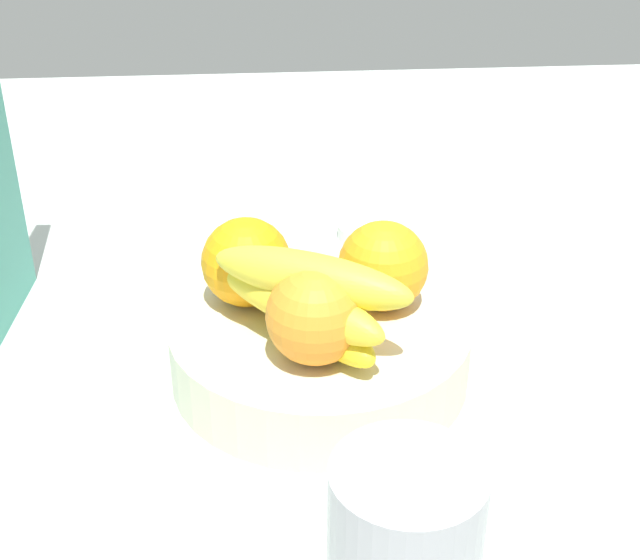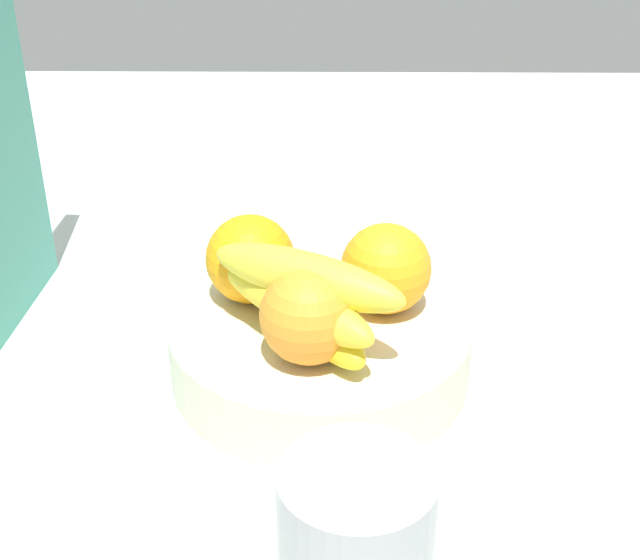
# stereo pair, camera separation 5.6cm
# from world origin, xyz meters

# --- Properties ---
(ground_plane) EXTENTS (1.80, 1.40, 0.03)m
(ground_plane) POSITION_xyz_m (0.00, 0.00, -0.01)
(ground_plane) COLOR #ABB8B2
(fruit_bowl) EXTENTS (0.26, 0.26, 0.06)m
(fruit_bowl) POSITION_xyz_m (-0.03, -0.02, 0.03)
(fruit_bowl) COLOR beige
(fruit_bowl) RESTS_ON ground_plane
(orange_front_left) EXTENTS (0.08, 0.08, 0.08)m
(orange_front_left) POSITION_xyz_m (-0.01, -0.08, 0.10)
(orange_front_left) COLOR orange
(orange_front_left) RESTS_ON fruit_bowl
(orange_front_right) EXTENTS (0.08, 0.08, 0.08)m
(orange_front_right) POSITION_xyz_m (0.01, 0.04, 0.10)
(orange_front_right) COLOR orange
(orange_front_right) RESTS_ON fruit_bowl
(orange_center) EXTENTS (0.08, 0.08, 0.08)m
(orange_center) POSITION_xyz_m (-0.09, -0.01, 0.10)
(orange_center) COLOR orange
(orange_center) RESTS_ON fruit_bowl
(banana_bunch) EXTENTS (0.17, 0.17, 0.08)m
(banana_bunch) POSITION_xyz_m (-0.06, -0.01, 0.10)
(banana_bunch) COLOR yellow
(banana_bunch) RESTS_ON fruit_bowl
(jar_lid) EXTENTS (0.07, 0.07, 0.02)m
(jar_lid) POSITION_xyz_m (0.23, -0.10, 0.01)
(jar_lid) COLOR silver
(jar_lid) RESTS_ON ground_plane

